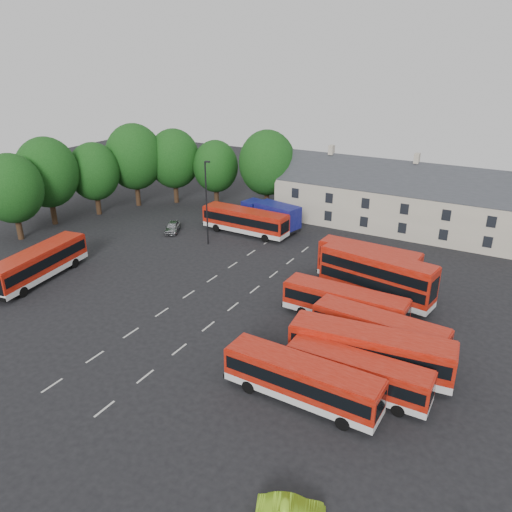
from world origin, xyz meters
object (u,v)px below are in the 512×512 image
object	(u,v)px
bus_dd_south	(377,275)
box_truck	(271,215)
silver_car	(172,227)
lamppost	(207,201)
bus_west	(39,262)
lime_car	(291,510)
bus_row_a	(302,378)

from	to	relation	value
bus_dd_south	box_truck	bearing A→B (deg)	154.02
silver_car	lamppost	size ratio (longest dim) A/B	0.39
bus_dd_south	bus_west	world-z (taller)	bus_dd_south
lime_car	lamppost	distance (m)	38.84
silver_car	lamppost	xyz separation A→B (m)	(6.45, -1.36, 4.71)
bus_dd_south	bus_west	distance (m)	33.25
lime_car	silver_car	bearing A→B (deg)	22.96
box_truck	lamppost	size ratio (longest dim) A/B	0.84
bus_dd_south	silver_car	distance (m)	28.64
bus_west	bus_row_a	bearing A→B (deg)	-106.43
bus_west	box_truck	distance (m)	28.21
bus_west	bus_dd_south	bearing A→B (deg)	-76.54
bus_row_a	bus_west	size ratio (longest dim) A/B	0.92
bus_row_a	bus_dd_south	distance (m)	16.75
bus_west	lamppost	world-z (taller)	lamppost
bus_dd_south	bus_west	size ratio (longest dim) A/B	0.94
bus_row_a	lime_car	size ratio (longest dim) A/B	3.10
bus_row_a	box_truck	distance (m)	34.00
box_truck	silver_car	size ratio (longest dim) A/B	2.18
lime_car	bus_dd_south	bearing A→B (deg)	-15.08
lime_car	lamppost	world-z (taller)	lamppost
bus_row_a	bus_west	bearing A→B (deg)	174.09
silver_car	lime_car	world-z (taller)	silver_car
bus_dd_south	lime_car	xyz separation A→B (m)	(3.43, -25.26, -1.94)
bus_dd_south	silver_car	size ratio (longest dim) A/B	2.83
bus_dd_south	lime_car	size ratio (longest dim) A/B	3.17
bus_row_a	lamppost	distance (m)	30.25
bus_row_a	box_truck	bearing A→B (deg)	123.03
silver_car	lamppost	bearing A→B (deg)	-39.32
lime_car	bus_row_a	bearing A→B (deg)	-1.41
lamppost	bus_row_a	bearing A→B (deg)	-43.75
bus_west	lamppost	distance (m)	19.21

